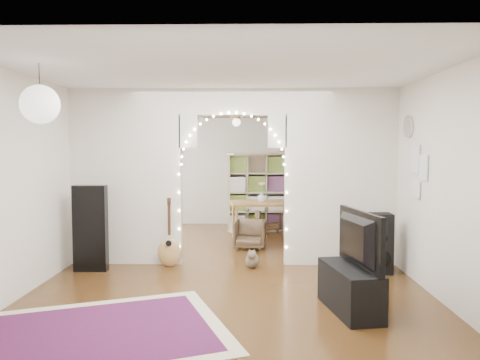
{
  "coord_description": "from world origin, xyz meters",
  "views": [
    {
      "loc": [
        0.26,
        -7.2,
        1.81
      ],
      "look_at": [
        0.1,
        0.3,
        1.28
      ],
      "focal_mm": 35.0,
      "sensor_mm": 36.0,
      "label": 1
    }
  ],
  "objects_px": {
    "media_console": "(350,289)",
    "dining_table": "(262,206)",
    "dining_chair_left": "(250,234)",
    "acoustic_guitar": "(169,241)",
    "dining_chair_right": "(265,220)",
    "floor_speaker": "(379,243)",
    "bookcase": "(266,192)"
  },
  "relations": [
    {
      "from": "floor_speaker",
      "to": "dining_chair_left",
      "type": "xyz_separation_m",
      "value": [
        -1.86,
        1.61,
        -0.18
      ]
    },
    {
      "from": "acoustic_guitar",
      "to": "dining_table",
      "type": "relative_size",
      "value": 0.69
    },
    {
      "from": "acoustic_guitar",
      "to": "floor_speaker",
      "type": "bearing_deg",
      "value": -22.9
    },
    {
      "from": "floor_speaker",
      "to": "dining_table",
      "type": "xyz_separation_m",
      "value": [
        -1.63,
        2.34,
        0.25
      ]
    },
    {
      "from": "dining_chair_left",
      "to": "dining_chair_right",
      "type": "height_order",
      "value": "dining_chair_left"
    },
    {
      "from": "acoustic_guitar",
      "to": "dining_chair_left",
      "type": "distance_m",
      "value": 1.8
    },
    {
      "from": "dining_chair_left",
      "to": "dining_chair_right",
      "type": "xyz_separation_m",
      "value": [
        0.33,
        1.78,
        -0.01
      ]
    },
    {
      "from": "acoustic_guitar",
      "to": "floor_speaker",
      "type": "xyz_separation_m",
      "value": [
        3.08,
        -0.29,
        0.04
      ]
    },
    {
      "from": "media_console",
      "to": "bookcase",
      "type": "distance_m",
      "value": 5.12
    },
    {
      "from": "floor_speaker",
      "to": "media_console",
      "type": "xyz_separation_m",
      "value": [
        -0.76,
        -1.6,
        -0.18
      ]
    },
    {
      "from": "media_console",
      "to": "dining_table",
      "type": "height_order",
      "value": "dining_table"
    },
    {
      "from": "dining_chair_right",
      "to": "dining_chair_left",
      "type": "bearing_deg",
      "value": -125.23
    },
    {
      "from": "media_console",
      "to": "dining_chair_right",
      "type": "bearing_deg",
      "value": 88.11
    },
    {
      "from": "dining_table",
      "to": "dining_chair_left",
      "type": "height_order",
      "value": "dining_table"
    },
    {
      "from": "acoustic_guitar",
      "to": "bookcase",
      "type": "height_order",
      "value": "bookcase"
    },
    {
      "from": "media_console",
      "to": "dining_table",
      "type": "xyz_separation_m",
      "value": [
        -0.87,
        3.95,
        0.43
      ]
    },
    {
      "from": "bookcase",
      "to": "dining_chair_right",
      "type": "height_order",
      "value": "bookcase"
    },
    {
      "from": "media_console",
      "to": "dining_chair_left",
      "type": "xyz_separation_m",
      "value": [
        -1.1,
        3.21,
        0.0
      ]
    },
    {
      "from": "bookcase",
      "to": "dining_chair_right",
      "type": "relative_size",
      "value": 3.12
    },
    {
      "from": "dining_table",
      "to": "dining_chair_right",
      "type": "relative_size",
      "value": 2.4
    },
    {
      "from": "media_console",
      "to": "bookcase",
      "type": "relative_size",
      "value": 0.59
    },
    {
      "from": "acoustic_guitar",
      "to": "bookcase",
      "type": "xyz_separation_m",
      "value": [
        1.57,
        3.14,
        0.45
      ]
    },
    {
      "from": "acoustic_guitar",
      "to": "dining_chair_right",
      "type": "xyz_separation_m",
      "value": [
        1.55,
        3.1,
        -0.14
      ]
    },
    {
      "from": "dining_table",
      "to": "dining_chair_right",
      "type": "bearing_deg",
      "value": 76.72
    },
    {
      "from": "bookcase",
      "to": "dining_chair_left",
      "type": "height_order",
      "value": "bookcase"
    },
    {
      "from": "dining_chair_right",
      "to": "dining_table",
      "type": "bearing_deg",
      "value": -120.43
    },
    {
      "from": "acoustic_guitar",
      "to": "dining_chair_left",
      "type": "relative_size",
      "value": 1.6
    },
    {
      "from": "floor_speaker",
      "to": "bookcase",
      "type": "xyz_separation_m",
      "value": [
        -1.5,
        3.43,
        0.41
      ]
    },
    {
      "from": "dining_table",
      "to": "dining_chair_right",
      "type": "distance_m",
      "value": 1.13
    },
    {
      "from": "acoustic_guitar",
      "to": "dining_chair_right",
      "type": "height_order",
      "value": "acoustic_guitar"
    },
    {
      "from": "media_console",
      "to": "dining_chair_right",
      "type": "height_order",
      "value": "media_console"
    },
    {
      "from": "dining_table",
      "to": "dining_chair_left",
      "type": "distance_m",
      "value": 0.88
    }
  ]
}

